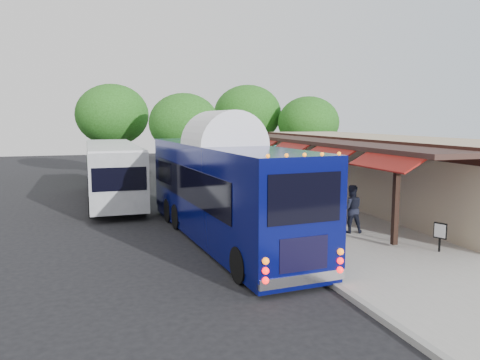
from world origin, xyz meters
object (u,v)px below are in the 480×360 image
object	(u,v)px
city_bus	(112,170)
ped_d	(246,172)
coach_bus	(224,186)
ped_b	(351,209)
ped_a	(266,208)
sign_board	(440,232)
ped_c	(260,194)

from	to	relation	value
city_bus	ped_d	bearing A→B (deg)	13.32
coach_bus	ped_b	bearing A→B (deg)	-15.10
ped_a	ped_d	distance (m)	11.40
sign_board	ped_d	bearing A→B (deg)	71.34
city_bus	sign_board	distance (m)	17.24
coach_bus	ped_b	distance (m)	5.03
city_bus	ped_a	size ratio (longest dim) A/B	7.66
coach_bus	sign_board	xyz separation A→B (m)	(6.27, -4.14, -1.25)
coach_bus	ped_d	world-z (taller)	coach_bus
ped_a	ped_d	xyz separation A→B (m)	(2.80, 11.05, 0.20)
coach_bus	ped_d	bearing A→B (deg)	63.59
ped_b	ped_c	distance (m)	5.25
ped_b	ped_d	size ratio (longest dim) A/B	0.95
coach_bus	ped_d	xyz separation A→B (m)	(4.85, 12.06, -0.94)
city_bus	ped_c	bearing A→B (deg)	-43.50
ped_b	sign_board	xyz separation A→B (m)	(1.42, -3.23, -0.27)
ped_c	sign_board	bearing A→B (deg)	70.98
ped_b	ped_d	xyz separation A→B (m)	(-0.00, 12.97, 0.04)
ped_b	sign_board	distance (m)	3.54
ped_a	ped_b	distance (m)	3.40
city_bus	ped_d	size ratio (longest dim) A/B	6.06
city_bus	sign_board	size ratio (longest dim) A/B	12.08
ped_a	sign_board	world-z (taller)	ped_a
ped_b	sign_board	world-z (taller)	ped_b
city_bus	ped_c	world-z (taller)	city_bus
coach_bus	ped_d	distance (m)	13.04
coach_bus	sign_board	world-z (taller)	coach_bus
ped_a	sign_board	xyz separation A→B (m)	(4.22, -5.15, -0.11)
ped_c	ped_d	size ratio (longest dim) A/B	0.90
ped_d	sign_board	xyz separation A→B (m)	(1.42, -16.20, -0.31)
ped_d	ped_a	bearing A→B (deg)	109.16
coach_bus	sign_board	size ratio (longest dim) A/B	12.45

